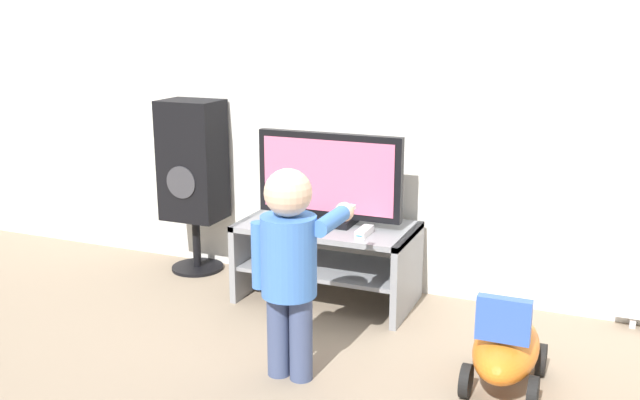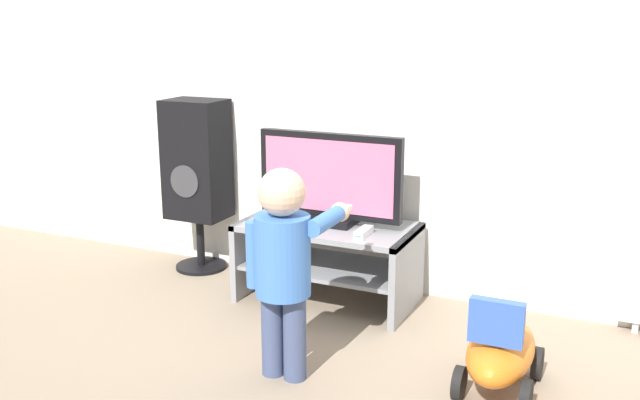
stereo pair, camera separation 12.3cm
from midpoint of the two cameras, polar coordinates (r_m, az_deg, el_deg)
ground_plane at (r=3.86m, az=-0.04°, el=-9.31°), size 16.00×16.00×0.00m
wall_back at (r=4.09m, az=3.50°, el=10.85°), size 10.00×0.06×2.60m
tv_stand at (r=3.97m, az=1.51°, el=-4.07°), size 0.97×0.51×0.45m
television at (r=3.89m, az=1.69°, el=1.63°), size 0.83×0.20×0.50m
game_console at (r=3.73m, az=4.45°, el=-2.59°), size 0.05×0.16×0.04m
remote_primary at (r=3.92m, az=-1.95°, el=-1.83°), size 0.05×0.13×0.03m
remote_secondary at (r=3.84m, az=-1.23°, el=-2.17°), size 0.08×0.13×0.03m
child at (r=3.06m, az=-1.71°, el=-4.56°), size 0.36×0.52×0.95m
speaker_tower at (r=4.44m, az=-9.03°, el=2.90°), size 0.36×0.32×1.07m
ride_on_toy at (r=3.20m, az=15.34°, el=-11.60°), size 0.31×0.58×0.47m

